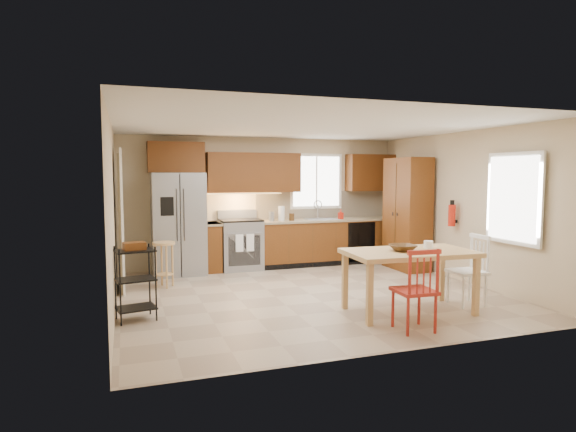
{
  "coord_description": "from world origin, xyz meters",
  "views": [
    {
      "loc": [
        -2.59,
        -6.62,
        1.8
      ],
      "look_at": [
        -0.21,
        0.4,
        1.15
      ],
      "focal_mm": 30.0,
      "sensor_mm": 36.0,
      "label": 1
    }
  ],
  "objects_px": {
    "dining_table": "(409,282)",
    "utility_cart": "(135,283)",
    "chair_red": "(414,289)",
    "range_stove": "(241,245)",
    "chair_white": "(467,270)",
    "refrigerator": "(178,224)",
    "bar_stool": "(164,265)",
    "table_bowl": "(403,251)",
    "table_jar": "(428,246)",
    "fire_extinguisher": "(452,215)",
    "soap_bottle": "(341,214)",
    "pantry": "(407,214)"
  },
  "relations": [
    {
      "from": "dining_table",
      "to": "utility_cart",
      "type": "xyz_separation_m",
      "value": [
        -3.38,
        0.78,
        0.06
      ]
    },
    {
      "from": "chair_red",
      "to": "range_stove",
      "type": "bearing_deg",
      "value": 107.52
    },
    {
      "from": "chair_white",
      "to": "dining_table",
      "type": "bearing_deg",
      "value": 95.95
    },
    {
      "from": "refrigerator",
      "to": "bar_stool",
      "type": "height_order",
      "value": "refrigerator"
    },
    {
      "from": "table_bowl",
      "to": "utility_cart",
      "type": "relative_size",
      "value": 0.36
    },
    {
      "from": "table_jar",
      "to": "range_stove",
      "type": "bearing_deg",
      "value": 117.8
    },
    {
      "from": "refrigerator",
      "to": "fire_extinguisher",
      "type": "xyz_separation_m",
      "value": [
        4.33,
        -1.98,
        0.19
      ]
    },
    {
      "from": "range_stove",
      "to": "chair_red",
      "type": "relative_size",
      "value": 0.96
    },
    {
      "from": "soap_bottle",
      "to": "utility_cart",
      "type": "xyz_separation_m",
      "value": [
        -3.98,
        -2.61,
        -0.54
      ]
    },
    {
      "from": "chair_red",
      "to": "chair_white",
      "type": "relative_size",
      "value": 1.0
    },
    {
      "from": "fire_extinguisher",
      "to": "bar_stool",
      "type": "relative_size",
      "value": 0.5
    },
    {
      "from": "bar_stool",
      "to": "chair_white",
      "type": "bearing_deg",
      "value": -20.99
    },
    {
      "from": "utility_cart",
      "to": "pantry",
      "type": "bearing_deg",
      "value": 8.21
    },
    {
      "from": "dining_table",
      "to": "chair_red",
      "type": "bearing_deg",
      "value": -115.36
    },
    {
      "from": "chair_red",
      "to": "chair_white",
      "type": "height_order",
      "value": "same"
    },
    {
      "from": "soap_bottle",
      "to": "chair_red",
      "type": "distance_m",
      "value": 4.19
    },
    {
      "from": "chair_white",
      "to": "bar_stool",
      "type": "height_order",
      "value": "chair_white"
    },
    {
      "from": "dining_table",
      "to": "utility_cart",
      "type": "bearing_deg",
      "value": 169.85
    },
    {
      "from": "table_bowl",
      "to": "chair_white",
      "type": "bearing_deg",
      "value": 2.72
    },
    {
      "from": "refrigerator",
      "to": "utility_cart",
      "type": "xyz_separation_m",
      "value": [
        -0.8,
        -2.64,
        -0.45
      ]
    },
    {
      "from": "chair_red",
      "to": "chair_white",
      "type": "xyz_separation_m",
      "value": [
        1.3,
        0.7,
        0.0
      ]
    },
    {
      "from": "chair_white",
      "to": "table_bowl",
      "type": "xyz_separation_m",
      "value": [
        -1.05,
        -0.05,
        0.33
      ]
    },
    {
      "from": "range_stove",
      "to": "utility_cart",
      "type": "xyz_separation_m",
      "value": [
        -1.95,
        -2.7,
        -0.0
      ]
    },
    {
      "from": "pantry",
      "to": "table_bowl",
      "type": "bearing_deg",
      "value": -123.55
    },
    {
      "from": "dining_table",
      "to": "chair_red",
      "type": "distance_m",
      "value": 0.74
    },
    {
      "from": "chair_white",
      "to": "fire_extinguisher",
      "type": "bearing_deg",
      "value": -26.99
    },
    {
      "from": "range_stove",
      "to": "utility_cart",
      "type": "bearing_deg",
      "value": -125.85
    },
    {
      "from": "dining_table",
      "to": "chair_white",
      "type": "distance_m",
      "value": 0.95
    },
    {
      "from": "chair_white",
      "to": "range_stove",
      "type": "bearing_deg",
      "value": 37.62
    },
    {
      "from": "range_stove",
      "to": "soap_bottle",
      "type": "height_order",
      "value": "soap_bottle"
    },
    {
      "from": "chair_white",
      "to": "utility_cart",
      "type": "distance_m",
      "value": 4.39
    },
    {
      "from": "soap_bottle",
      "to": "chair_white",
      "type": "height_order",
      "value": "soap_bottle"
    },
    {
      "from": "soap_bottle",
      "to": "refrigerator",
      "type": "bearing_deg",
      "value": 179.55
    },
    {
      "from": "soap_bottle",
      "to": "chair_red",
      "type": "xyz_separation_m",
      "value": [
        -0.95,
        -4.05,
        -0.52
      ]
    },
    {
      "from": "table_bowl",
      "to": "fire_extinguisher",
      "type": "bearing_deg",
      "value": 37.95
    },
    {
      "from": "table_bowl",
      "to": "table_jar",
      "type": "distance_m",
      "value": 0.47
    },
    {
      "from": "chair_red",
      "to": "fire_extinguisher",
      "type": "bearing_deg",
      "value": 47.85
    },
    {
      "from": "refrigerator",
      "to": "chair_red",
      "type": "height_order",
      "value": "refrigerator"
    },
    {
      "from": "range_stove",
      "to": "bar_stool",
      "type": "bearing_deg",
      "value": -145.36
    },
    {
      "from": "fire_extinguisher",
      "to": "table_bowl",
      "type": "bearing_deg",
      "value": -142.05
    },
    {
      "from": "pantry",
      "to": "fire_extinguisher",
      "type": "distance_m",
      "value": 1.07
    },
    {
      "from": "range_stove",
      "to": "table_jar",
      "type": "relative_size",
      "value": 6.31
    },
    {
      "from": "refrigerator",
      "to": "dining_table",
      "type": "distance_m",
      "value": 4.31
    },
    {
      "from": "pantry",
      "to": "chair_white",
      "type": "bearing_deg",
      "value": -103.87
    },
    {
      "from": "range_stove",
      "to": "dining_table",
      "type": "bearing_deg",
      "value": -67.74
    },
    {
      "from": "refrigerator",
      "to": "range_stove",
      "type": "height_order",
      "value": "refrigerator"
    },
    {
      "from": "range_stove",
      "to": "utility_cart",
      "type": "height_order",
      "value": "range_stove"
    },
    {
      "from": "refrigerator",
      "to": "dining_table",
      "type": "height_order",
      "value": "refrigerator"
    },
    {
      "from": "dining_table",
      "to": "table_jar",
      "type": "relative_size",
      "value": 11.19
    },
    {
      "from": "table_jar",
      "to": "bar_stool",
      "type": "bearing_deg",
      "value": 144.18
    }
  ]
}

